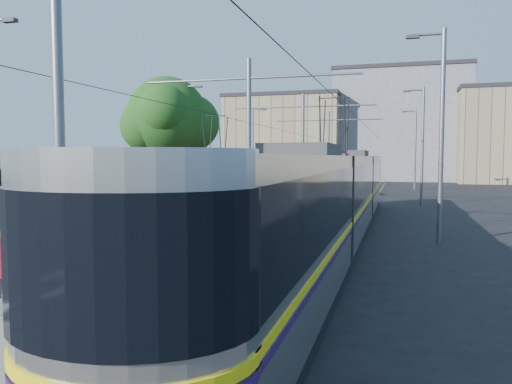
% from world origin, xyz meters
% --- Properties ---
extents(ground, '(160.00, 160.00, 0.00)m').
position_xyz_m(ground, '(0.00, 0.00, 0.00)').
color(ground, black).
rests_on(ground, ground).
extents(platform, '(4.00, 50.00, 0.30)m').
position_xyz_m(platform, '(0.00, 17.00, 0.15)').
color(platform, gray).
rests_on(platform, ground).
extents(tactile_strip_left, '(0.70, 50.00, 0.01)m').
position_xyz_m(tactile_strip_left, '(-1.45, 17.00, 0.30)').
color(tactile_strip_left, gray).
rests_on(tactile_strip_left, platform).
extents(tactile_strip_right, '(0.70, 50.00, 0.01)m').
position_xyz_m(tactile_strip_right, '(1.45, 17.00, 0.30)').
color(tactile_strip_right, gray).
rests_on(tactile_strip_right, platform).
extents(rails, '(8.71, 70.00, 0.03)m').
position_xyz_m(rails, '(0.00, 17.00, 0.02)').
color(rails, gray).
rests_on(rails, ground).
extents(tram_left, '(2.43, 32.30, 5.50)m').
position_xyz_m(tram_left, '(-3.60, 13.60, 1.70)').
color(tram_left, black).
rests_on(tram_left, ground).
extents(tram_right, '(2.43, 31.78, 5.50)m').
position_xyz_m(tram_right, '(3.60, 7.25, 1.86)').
color(tram_right, black).
rests_on(tram_right, ground).
extents(catenary, '(9.20, 70.00, 7.00)m').
position_xyz_m(catenary, '(0.00, 14.15, 4.52)').
color(catenary, slate).
rests_on(catenary, platform).
extents(street_lamps, '(15.18, 38.22, 8.00)m').
position_xyz_m(street_lamps, '(-0.00, 21.00, 4.18)').
color(street_lamps, slate).
rests_on(street_lamps, ground).
extents(shelter, '(0.72, 1.02, 2.09)m').
position_xyz_m(shelter, '(0.23, 15.24, 1.40)').
color(shelter, black).
rests_on(shelter, platform).
extents(tree, '(5.90, 5.46, 8.58)m').
position_xyz_m(tree, '(-8.50, 18.79, 5.80)').
color(tree, '#382314').
rests_on(tree, ground).
extents(building_left, '(16.32, 12.24, 12.12)m').
position_xyz_m(building_left, '(-10.00, 60.00, 6.07)').
color(building_left, '#958D65').
rests_on(building_left, ground).
extents(building_centre, '(18.36, 14.28, 15.64)m').
position_xyz_m(building_centre, '(6.00, 64.00, 7.83)').
color(building_centre, gray).
rests_on(building_centre, ground).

